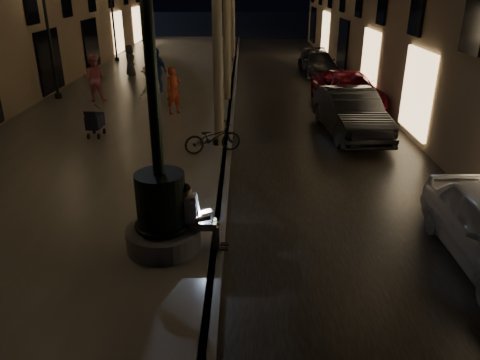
{
  "coord_description": "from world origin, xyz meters",
  "views": [
    {
      "loc": [
        0.49,
        -5.62,
        4.86
      ],
      "look_at": [
        0.43,
        3.0,
        1.15
      ],
      "focal_mm": 35.0,
      "sensor_mm": 36.0,
      "label": 1
    }
  ],
  "objects_px": {
    "car_second": "(351,113)",
    "pedestrian_dark": "(130,60)",
    "lamp_curb_a": "(216,42)",
    "lamp_left_b": "(47,24)",
    "lamp_curb_d": "(233,3)",
    "car_rear": "(318,63)",
    "lamp_curb_b": "(226,20)",
    "car_third": "(347,90)",
    "seated_man_laptop": "(195,214)",
    "lamp_curb_c": "(231,9)",
    "pedestrian_pink": "(94,78)",
    "pedestrian_blue": "(157,70)",
    "fountain_lamppost": "(161,199)",
    "bicycle": "(213,138)",
    "lamp_left_c": "(112,9)",
    "pedestrian_red": "(174,91)",
    "stroller": "(95,121)",
    "pedestrian_white": "(150,88)"
  },
  "relations": [
    {
      "from": "pedestrian_blue",
      "to": "lamp_curb_a",
      "type": "bearing_deg",
      "value": -31.08
    },
    {
      "from": "lamp_curb_d",
      "to": "lamp_left_b",
      "type": "relative_size",
      "value": 1.0
    },
    {
      "from": "stroller",
      "to": "pedestrian_white",
      "type": "relative_size",
      "value": 0.59
    },
    {
      "from": "lamp_left_b",
      "to": "pedestrian_pink",
      "type": "height_order",
      "value": "lamp_left_b"
    },
    {
      "from": "lamp_curb_c",
      "to": "lamp_curb_d",
      "type": "xyz_separation_m",
      "value": [
        0.0,
        8.0,
        0.0
      ]
    },
    {
      "from": "lamp_curb_a",
      "to": "bicycle",
      "type": "bearing_deg",
      "value": -98.04
    },
    {
      "from": "lamp_curb_a",
      "to": "lamp_curb_b",
      "type": "height_order",
      "value": "same"
    },
    {
      "from": "lamp_left_c",
      "to": "pedestrian_red",
      "type": "distance_m",
      "value": 13.66
    },
    {
      "from": "lamp_curb_c",
      "to": "pedestrian_blue",
      "type": "bearing_deg",
      "value": -109.36
    },
    {
      "from": "seated_man_laptop",
      "to": "car_rear",
      "type": "distance_m",
      "value": 19.39
    },
    {
      "from": "fountain_lamppost",
      "to": "bicycle",
      "type": "xyz_separation_m",
      "value": [
        0.6,
        5.29,
        -0.57
      ]
    },
    {
      "from": "car_second",
      "to": "fountain_lamppost",
      "type": "bearing_deg",
      "value": -128.43
    },
    {
      "from": "pedestrian_pink",
      "to": "pedestrian_red",
      "type": "bearing_deg",
      "value": 150.63
    },
    {
      "from": "fountain_lamppost",
      "to": "lamp_curb_b",
      "type": "distance_m",
      "value": 14.16
    },
    {
      "from": "car_third",
      "to": "lamp_curb_b",
      "type": "bearing_deg",
      "value": 150.98
    },
    {
      "from": "fountain_lamppost",
      "to": "seated_man_laptop",
      "type": "bearing_deg",
      "value": 0.0
    },
    {
      "from": "lamp_curb_d",
      "to": "car_rear",
      "type": "relative_size",
      "value": 1.13
    },
    {
      "from": "car_rear",
      "to": "bicycle",
      "type": "relative_size",
      "value": 2.54
    },
    {
      "from": "lamp_curb_b",
      "to": "car_second",
      "type": "xyz_separation_m",
      "value": [
        4.38,
        -6.37,
        -2.48
      ]
    },
    {
      "from": "lamp_curb_c",
      "to": "pedestrian_dark",
      "type": "relative_size",
      "value": 3.07
    },
    {
      "from": "lamp_curb_a",
      "to": "car_third",
      "type": "xyz_separation_m",
      "value": [
        5.02,
        5.34,
        -2.53
      ]
    },
    {
      "from": "fountain_lamppost",
      "to": "lamp_curb_a",
      "type": "relative_size",
      "value": 1.08
    },
    {
      "from": "lamp_curb_c",
      "to": "pedestrian_dark",
      "type": "xyz_separation_m",
      "value": [
        -5.13,
        -4.89,
        -2.25
      ]
    },
    {
      "from": "fountain_lamppost",
      "to": "seated_man_laptop",
      "type": "xyz_separation_m",
      "value": [
        0.61,
        0.0,
        -0.31
      ]
    },
    {
      "from": "pedestrian_red",
      "to": "car_third",
      "type": "bearing_deg",
      "value": -27.17
    },
    {
      "from": "fountain_lamppost",
      "to": "pedestrian_blue",
      "type": "xyz_separation_m",
      "value": [
        -2.36,
        13.29,
        -0.05
      ]
    },
    {
      "from": "seated_man_laptop",
      "to": "pedestrian_blue",
      "type": "bearing_deg",
      "value": 102.61
    },
    {
      "from": "lamp_left_b",
      "to": "car_third",
      "type": "relative_size",
      "value": 0.95
    },
    {
      "from": "lamp_curb_a",
      "to": "car_second",
      "type": "height_order",
      "value": "lamp_curb_a"
    },
    {
      "from": "lamp_left_c",
      "to": "pedestrian_red",
      "type": "relative_size",
      "value": 2.77
    },
    {
      "from": "lamp_curb_a",
      "to": "pedestrian_blue",
      "type": "bearing_deg",
      "value": 112.79
    },
    {
      "from": "stroller",
      "to": "lamp_left_b",
      "type": "bearing_deg",
      "value": 123.33
    },
    {
      "from": "lamp_curb_b",
      "to": "pedestrian_blue",
      "type": "xyz_separation_m",
      "value": [
        -3.06,
        -0.71,
        -2.07
      ]
    },
    {
      "from": "seated_man_laptop",
      "to": "car_second",
      "type": "bearing_deg",
      "value": 59.68
    },
    {
      "from": "pedestrian_pink",
      "to": "stroller",
      "type": "bearing_deg",
      "value": 105.62
    },
    {
      "from": "lamp_curb_b",
      "to": "car_second",
      "type": "bearing_deg",
      "value": -55.5
    },
    {
      "from": "lamp_curb_a",
      "to": "lamp_left_b",
      "type": "relative_size",
      "value": 1.0
    },
    {
      "from": "stroller",
      "to": "car_third",
      "type": "bearing_deg",
      "value": 29.54
    },
    {
      "from": "pedestrian_red",
      "to": "bicycle",
      "type": "xyz_separation_m",
      "value": [
        1.7,
        -4.3,
        -0.43
      ]
    },
    {
      "from": "lamp_curb_c",
      "to": "pedestrian_blue",
      "type": "height_order",
      "value": "lamp_curb_c"
    },
    {
      "from": "lamp_curb_c",
      "to": "lamp_curb_d",
      "type": "height_order",
      "value": "same"
    },
    {
      "from": "lamp_curb_d",
      "to": "pedestrian_white",
      "type": "bearing_deg",
      "value": -97.92
    },
    {
      "from": "bicycle",
      "to": "lamp_curb_c",
      "type": "bearing_deg",
      "value": -18.94
    },
    {
      "from": "seated_man_laptop",
      "to": "lamp_curb_d",
      "type": "bearing_deg",
      "value": 89.83
    },
    {
      "from": "pedestrian_pink",
      "to": "pedestrian_blue",
      "type": "distance_m",
      "value": 2.86
    },
    {
      "from": "lamp_curb_a",
      "to": "stroller",
      "type": "xyz_separation_m",
      "value": [
        -3.94,
        0.74,
        -2.53
      ]
    },
    {
      "from": "car_second",
      "to": "pedestrian_dark",
      "type": "relative_size",
      "value": 2.93
    },
    {
      "from": "car_third",
      "to": "pedestrian_dark",
      "type": "bearing_deg",
      "value": 149.28
    },
    {
      "from": "pedestrian_pink",
      "to": "seated_man_laptop",
      "type": "bearing_deg",
      "value": 114.01
    },
    {
      "from": "lamp_left_b",
      "to": "pedestrian_pink",
      "type": "xyz_separation_m",
      "value": [
        1.78,
        -0.46,
        -2.09
      ]
    }
  ]
}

